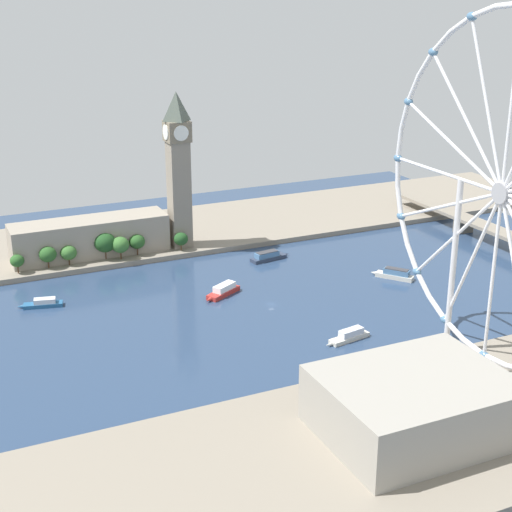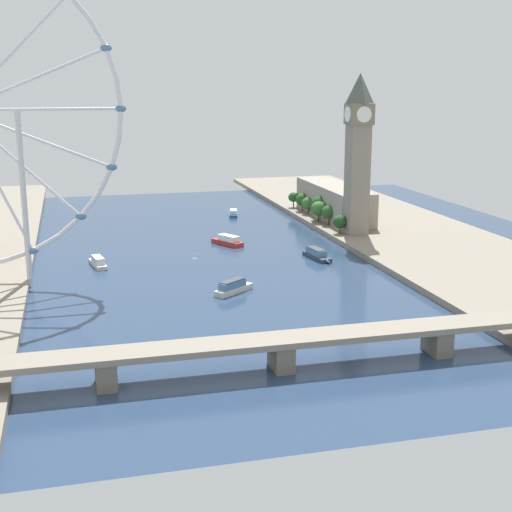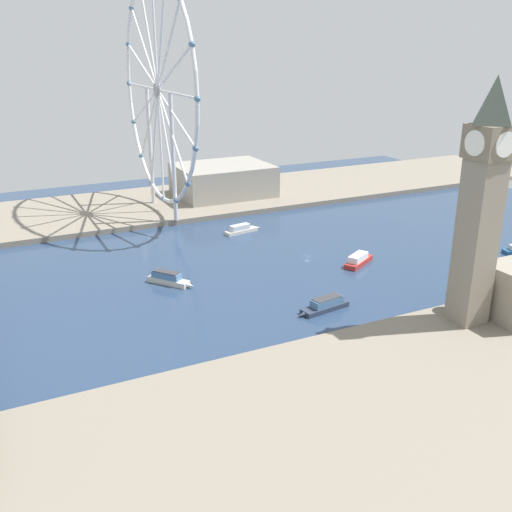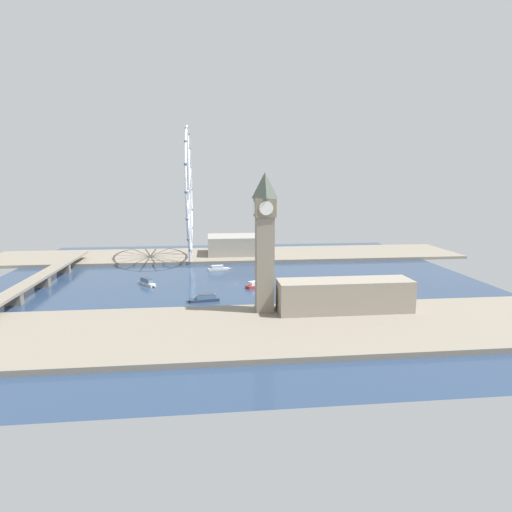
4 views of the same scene
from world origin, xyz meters
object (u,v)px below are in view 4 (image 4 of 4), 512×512
Objects in this scene: tour_boat_2 at (218,268)px; tour_boat_3 at (147,282)px; river_bridge at (42,277)px; tour_boat_0 at (257,284)px; riverside_hall at (235,245)px; tour_boat_1 at (367,289)px; ferris_wheel at (189,191)px; tour_boat_4 at (205,298)px; clock_tower at (265,240)px; parliament_block at (345,295)px.

tour_boat_3 is (-53.47, 59.86, 0.41)m from tour_boat_2.
river_bridge reaches higher than tour_boat_0.
river_bridge is at bearing -130.08° from tour_boat_3.
riverside_hall reaches higher than tour_boat_3.
tour_boat_0 is 1.04× the size of tour_boat_1.
tour_boat_1 is (-167.70, -92.79, -11.52)m from riverside_hall.
river_bridge is at bearing 131.25° from ferris_wheel.
tour_boat_4 is (-106.82, 12.35, 0.21)m from tour_boat_2.
clock_tower reaches higher than tour_boat_2.
clock_tower reaches higher than parliament_block.
ferris_wheel is 93.67m from tour_boat_2.
riverside_hall is (22.87, -49.20, -61.18)m from ferris_wheel.
river_bridge is 261.56m from tour_boat_1.
tour_boat_4 is (-57.52, -131.66, -5.96)m from river_bridge.
tour_boat_3 is (95.57, 136.94, -10.81)m from parliament_block.
tour_boat_0 reaches higher than tour_boat_2.
ferris_wheel reaches higher than tour_boat_1.
ferris_wheel is at bearing 147.59° from tour_boat_1.
ferris_wheel is 175.48m from tour_boat_4.
clock_tower is 3.79× the size of tour_boat_2.
riverside_hall is 192.00m from tour_boat_1.
parliament_block is 0.37× the size of river_bridge.
parliament_block reaches higher than tour_boat_1.
riverside_hall is (224.25, 55.99, 0.02)m from parliament_block.
clock_tower is 4.07× the size of tour_boat_1.
tour_boat_1 is at bearing -60.08° from clock_tower.
river_bridge is (-101.64, 115.90, -66.25)m from ferris_wheel.
parliament_block is at bearing 146.22° from tour_boat_4.
parliament_block is at bearing -72.97° from tour_boat_2.
clock_tower is 221.08m from riverside_hall.
clock_tower is 152.66m from tour_boat_2.
tour_boat_1 is 127.05m from tour_boat_4.
tour_boat_1 is at bearing -99.51° from river_bridge.
ferris_wheel is (201.38, 105.19, 61.20)m from parliament_block.
ferris_wheel is 5.96× the size of tour_boat_2.
parliament_block is 3.98× the size of tour_boat_1.
clock_tower is 204.32m from ferris_wheel.
tour_boat_0 is (-20.85, -174.03, -5.91)m from river_bridge.
tour_boat_3 is (-4.16, -84.16, -5.76)m from river_bridge.
parliament_block is at bearing -96.83° from clock_tower.
parliament_block is 0.62× the size of ferris_wheel.
ferris_wheel is at bearing 126.05° from tour_boat_3.
parliament_block is at bearing -165.98° from riverside_hall.
tour_boat_2 is at bearing 83.38° from tour_boat_0.
ferris_wheel reaches higher than riverside_hall.
tour_boat_4 reaches higher than tour_boat_2.
clock_tower reaches higher than tour_boat_4.
river_bridge is 9.34× the size of tour_boat_4.
tour_boat_0 is 56.04m from tour_boat_4.
tour_boat_0 reaches higher than tour_boat_4.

